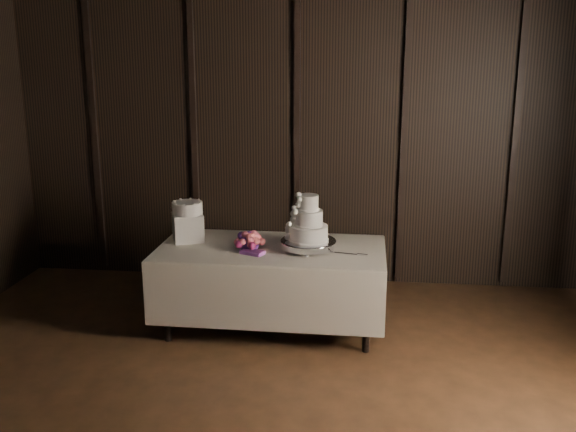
% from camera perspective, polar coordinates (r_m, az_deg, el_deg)
% --- Properties ---
extents(room, '(6.08, 7.08, 3.08)m').
position_cam_1_polar(room, '(3.37, -5.15, -1.58)').
color(room, black).
rests_on(room, ground).
extents(display_table, '(2.00, 1.06, 0.76)m').
position_cam_1_polar(display_table, '(5.74, -1.49, -6.09)').
color(display_table, silver).
rests_on(display_table, ground).
extents(cake_stand, '(0.59, 0.59, 0.09)m').
position_cam_1_polar(cake_stand, '(5.54, 1.81, -2.63)').
color(cake_stand, silver).
rests_on(cake_stand, display_table).
extents(wedding_cake, '(0.38, 0.33, 0.40)m').
position_cam_1_polar(wedding_cake, '(5.47, 1.51, -0.63)').
color(wedding_cake, white).
rests_on(wedding_cake, cake_stand).
extents(bouquet, '(0.44, 0.50, 0.20)m').
position_cam_1_polar(bouquet, '(5.56, -3.49, -2.32)').
color(bouquet, '#BE4857').
rests_on(bouquet, display_table).
extents(box_pedestal, '(0.34, 0.34, 0.25)m').
position_cam_1_polar(box_pedestal, '(5.88, -8.87, -0.99)').
color(box_pedestal, white).
rests_on(box_pedestal, display_table).
extents(small_cake, '(0.29, 0.29, 0.11)m').
position_cam_1_polar(small_cake, '(5.83, -8.94, 0.71)').
color(small_cake, white).
rests_on(small_cake, box_pedestal).
extents(cake_knife, '(0.37, 0.10, 0.01)m').
position_cam_1_polar(cake_knife, '(5.48, 4.72, -3.30)').
color(cake_knife, silver).
rests_on(cake_knife, display_table).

